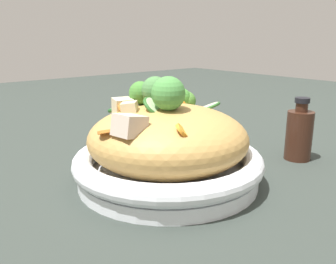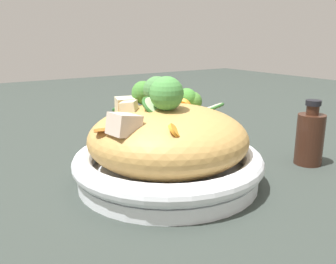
% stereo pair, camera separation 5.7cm
% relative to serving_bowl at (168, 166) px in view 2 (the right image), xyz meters
% --- Properties ---
extents(ground_plane, '(3.00, 3.00, 0.00)m').
position_rel_serving_bowl_xyz_m(ground_plane, '(0.00, 0.00, -0.03)').
color(ground_plane, '#2D342F').
extents(serving_bowl, '(0.31, 0.31, 0.05)m').
position_rel_serving_bowl_xyz_m(serving_bowl, '(0.00, 0.00, 0.00)').
color(serving_bowl, white).
rests_on(serving_bowl, ground_plane).
extents(noodle_heap, '(0.26, 0.26, 0.11)m').
position_rel_serving_bowl_xyz_m(noodle_heap, '(0.00, 0.00, 0.05)').
color(noodle_heap, '#B48949').
rests_on(noodle_heap, serving_bowl).
extents(broccoli_florets, '(0.15, 0.17, 0.09)m').
position_rel_serving_bowl_xyz_m(broccoli_florets, '(-0.03, 0.02, 0.11)').
color(broccoli_florets, '#9ABF79').
rests_on(broccoli_florets, serving_bowl).
extents(carrot_coins, '(0.18, 0.22, 0.04)m').
position_rel_serving_bowl_xyz_m(carrot_coins, '(-0.03, -0.01, 0.09)').
color(carrot_coins, orange).
rests_on(carrot_coins, serving_bowl).
extents(zucchini_slices, '(0.16, 0.17, 0.05)m').
position_rel_serving_bowl_xyz_m(zucchini_slices, '(-0.03, 0.01, 0.09)').
color(zucchini_slices, beige).
rests_on(zucchini_slices, serving_bowl).
extents(chicken_chunks, '(0.13, 0.16, 0.05)m').
position_rel_serving_bowl_xyz_m(chicken_chunks, '(-0.02, -0.04, 0.09)').
color(chicken_chunks, beige).
rests_on(chicken_chunks, serving_bowl).
extents(soy_sauce_bottle, '(0.05, 0.05, 0.12)m').
position_rel_serving_bowl_xyz_m(soy_sauce_bottle, '(0.07, 0.27, 0.02)').
color(soy_sauce_bottle, '#381E14').
rests_on(soy_sauce_bottle, ground_plane).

